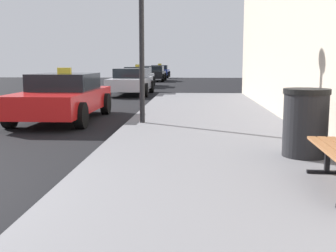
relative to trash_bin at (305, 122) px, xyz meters
The scene contains 7 objects.
sidewalk 2.91m from the trash_bin, 117.26° to the right, with size 4.00×32.00×0.15m, color slate.
trash_bin is the anchor object (origin of this frame).
car_red 7.19m from the trash_bin, 136.85° to the left, with size 1.97×4.52×1.43m.
car_silver 15.05m from the trash_bin, 108.38° to the left, with size 1.94×4.58×1.27m.
car_white 21.97m from the trash_bin, 104.03° to the left, with size 2.01×4.10×1.43m.
car_black 29.90m from the trash_bin, 99.73° to the left, with size 1.99×4.40×1.27m.
car_blue 38.53m from the trash_bin, 97.81° to the left, with size 2.06×4.17×1.43m.
Camera 1 is at (3.60, -4.00, 1.58)m, focal length 45.71 mm.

